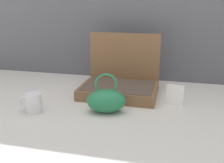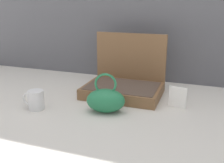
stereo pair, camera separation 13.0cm
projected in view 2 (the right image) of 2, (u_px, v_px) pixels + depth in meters
The scene contains 5 objects.
ground_plane at pixel (115, 109), 1.36m from camera, with size 6.00×6.00×0.00m, color beige.
open_suitcase at pixel (125, 81), 1.56m from camera, with size 0.44×0.32×0.34m.
teal_pouch_handbag at pixel (106, 100), 1.30m from camera, with size 0.21×0.16×0.20m.
coffee_mug at pixel (36, 100), 1.34m from camera, with size 0.12×0.08×0.10m.
info_card_left at pixel (178, 97), 1.36m from camera, with size 0.09×0.01×0.11m, color white.
Camera 2 is at (0.40, -1.19, 0.54)m, focal length 42.33 mm.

